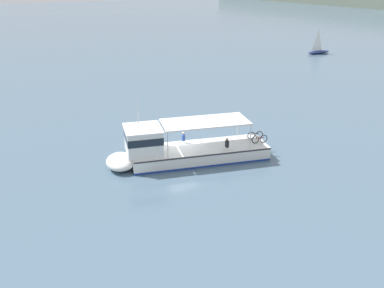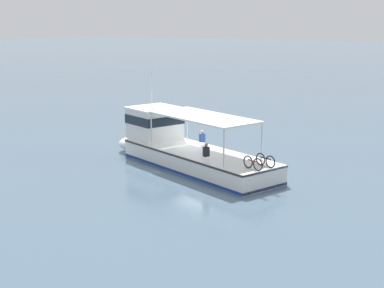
% 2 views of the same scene
% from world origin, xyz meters
% --- Properties ---
extents(ground_plane, '(400.00, 400.00, 0.00)m').
position_xyz_m(ground_plane, '(0.00, 0.00, 0.00)').
color(ground_plane, slate).
extents(ferry_main, '(6.59, 13.06, 5.32)m').
position_xyz_m(ferry_main, '(0.90, -0.55, 1.01)').
color(ferry_main, white).
rests_on(ferry_main, ground).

